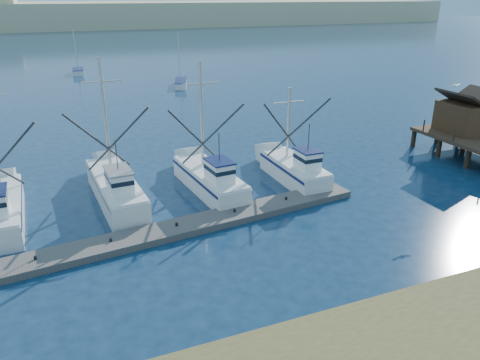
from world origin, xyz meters
The scene contains 7 objects.
ground centered at (0.00, 0.00, 0.00)m, with size 500.00×500.00×0.00m, color #0D233B.
floating_dock centered at (-9.63, 6.49, 0.21)m, with size 31.72×2.11×0.42m, color #55504C.
dune_ridge centered at (0.00, 210.00, 5.00)m, with size 360.00×60.00×10.00m, color tan.
trawler_fleet centered at (-9.92, 11.92, 0.99)m, with size 30.64×9.80×9.71m.
sailboat_near centered at (6.58, 53.36, 0.49)m, with size 3.42×6.40×8.10m.
sailboat_far centered at (-7.30, 71.87, 0.50)m, with size 2.14×5.01×8.10m.
flying_gull centered at (15.26, 8.15, 7.18)m, with size 1.20×0.22×0.22m.
Camera 1 is at (-12.70, -18.03, 13.53)m, focal length 35.00 mm.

